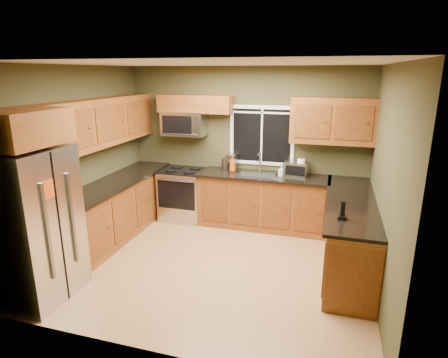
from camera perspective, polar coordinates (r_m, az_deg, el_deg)
The scene contains 29 objects.
floor at distance 5.40m, azimuth -1.60°, elevation -12.77°, with size 4.20×4.20×0.00m, color #AE7D4C.
ceiling at distance 4.73m, azimuth -1.87°, elevation 17.22°, with size 4.20×4.20×0.00m, color white.
back_wall at distance 6.59m, azimuth 3.18°, elevation 5.05°, with size 4.20×4.20×0.00m, color #403E22.
front_wall at distance 3.32m, azimuth -11.52°, elevation -6.45°, with size 4.20×4.20×0.00m, color #403E22.
left_wall at distance 5.88m, azimuth -21.57°, elevation 2.61°, with size 3.60×3.60×0.00m, color #403E22.
right_wall at distance 4.70m, azimuth 23.37°, elevation -0.75°, with size 3.60×3.60×0.00m, color #403E22.
window at distance 6.47m, azimuth 5.77°, elevation 6.62°, with size 1.12×0.03×1.02m.
base_cabinets_left at distance 6.33m, azimuth -15.98°, elevation -4.48°, with size 0.60×2.65×0.90m, color brown.
countertop_left at distance 6.18m, azimuth -16.12°, elevation -0.42°, with size 0.65×2.65×0.04m, color black.
base_cabinets_back at distance 6.46m, azimuth 6.03°, elevation -3.52°, with size 2.17×0.60×0.90m, color brown.
countertop_back at distance 6.29m, azimuth 6.11°, elevation 0.44°, with size 2.17×0.65×0.04m, color black.
base_cabinets_peninsula at distance 5.48m, azimuth 18.60°, elevation -7.96°, with size 0.60×2.52×0.90m.
countertop_peninsula at distance 5.32m, azimuth 18.78°, elevation -3.27°, with size 0.65×2.50×0.04m, color black.
upper_cabinets_left at distance 6.08m, azimuth -18.09°, elevation 8.24°, with size 0.33×2.65×0.72m, color brown.
upper_cabinets_back_left at distance 6.58m, azimuth -4.43°, elevation 11.35°, with size 1.30×0.33×0.30m, color brown.
upper_cabinets_back_right at distance 6.17m, azimuth 16.24°, elevation 8.50°, with size 1.30×0.33×0.72m, color brown.
upper_cabinet_over_fridge at distance 4.57m, azimuth -28.76°, elevation 6.90°, with size 0.72×0.90×0.38m, color brown.
refrigerator at distance 4.85m, azimuth -26.97°, elevation -6.36°, with size 0.74×0.90×1.80m.
range at distance 6.82m, azimuth -6.20°, elevation -2.29°, with size 0.76×0.69×0.94m.
microwave at distance 6.66m, azimuth -6.08°, elevation 8.42°, with size 0.76×0.41×0.42m.
sink at distance 6.32m, azimuth 5.12°, elevation 0.84°, with size 0.60×0.42×0.36m.
toaster_oven at distance 6.30m, azimuth 10.92°, elevation 1.56°, with size 0.41×0.34×0.24m.
coffee_maker at distance 6.54m, azimuth 1.18°, elevation 2.51°, with size 0.18×0.24×0.28m.
kettle at distance 6.58m, azimuth 0.21°, elevation 2.41°, with size 0.15×0.15×0.24m.
paper_towel_roll at distance 6.28m, azimuth 11.62°, elevation 1.72°, with size 0.14×0.14×0.32m.
soap_bottle_a at distance 6.43m, azimuth 1.29°, elevation 2.33°, with size 0.11×0.11×0.28m, color #D14E13.
soap_bottle_b at distance 6.25m, azimuth 8.75°, elevation 1.24°, with size 0.08×0.08×0.17m, color white.
soap_bottle_c at distance 6.62m, azimuth 0.85°, elevation 2.29°, with size 0.14×0.14×0.18m, color white.
cordless_phone at distance 4.59m, azimuth 17.61°, elevation -5.08°, with size 0.10×0.10×0.22m.
Camera 1 is at (1.49, -4.49, 2.60)m, focal length 30.00 mm.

